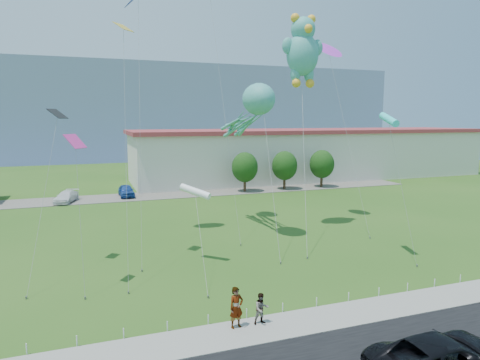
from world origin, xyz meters
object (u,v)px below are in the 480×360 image
Objects in this scene: suv at (445,359)px; parked_car_blue at (126,191)px; parked_car_white at (66,197)px; warehouse at (312,153)px; pedestrian_right at (261,309)px; pedestrian_left at (236,307)px; teddy_bear_kite at (303,49)px; octopus_kite at (252,110)px.

parked_car_blue is (-7.94, 44.21, -0.10)m from suv.
parked_car_white is 1.03× the size of parked_car_blue.
parked_car_white is at bearing -165.59° from warehouse.
parked_car_blue is at bearing 94.76° from pedestrian_right.
warehouse is 30.67× the size of pedestrian_left.
suv is 44.92m from parked_car_blue.
pedestrian_left is 0.44× the size of parked_car_white.
teddy_bear_kite reaches higher than parked_car_blue.
suv is (-23.74, -52.73, -3.22)m from warehouse.
pedestrian_right is (-4.87, 6.46, -0.04)m from suv.
pedestrian_right is (-28.60, -46.28, -3.26)m from warehouse.
octopus_kite is (15.89, -20.38, 9.98)m from parked_car_white.
warehouse is 10.01× the size of suv.
parked_car_blue is 0.32× the size of octopus_kite.
octopus_kite is (-22.89, -30.34, 6.57)m from warehouse.
warehouse is at bearing 13.36° from parked_car_blue.
pedestrian_left is (-29.87, -46.20, -3.03)m from warehouse.
teddy_bear_kite reaches higher than octopus_kite.
parked_car_blue is (-31.68, -8.52, -3.32)m from warehouse.
pedestrian_left is 19.81m from octopus_kite.
parked_car_blue is at bearing -164.94° from warehouse.
octopus_kite reaches higher than parked_car_blue.
parked_car_white is at bearing 92.65° from pedestrian_left.
suv is at bearing -92.16° from octopus_kite.
parked_car_blue is (7.11, 1.44, 0.09)m from parked_car_white.
suv is 0.44× the size of octopus_kite.
pedestrian_right is at bearing -87.04° from parked_car_blue.
parked_car_white is 0.24× the size of teddy_bear_kite.
octopus_kite reaches higher than pedestrian_right.
pedestrian_right is at bearing -14.51° from pedestrian_left.
pedestrian_left is at bearing 43.75° from suv.
parked_car_white is 0.32× the size of octopus_kite.
suv reaches higher than parked_car_blue.
octopus_kite is at bearing -174.73° from teddy_bear_kite.
parked_car_blue is 29.56m from teddy_bear_kite.
pedestrian_right is at bearing -109.71° from octopus_kite.
teddy_bear_kite reaches higher than pedestrian_left.
pedestrian_right is 19.57m from octopus_kite.
parked_car_white is (-10.18, 36.31, -0.15)m from pedestrian_right.
octopus_kite is at bearing -33.56° from parked_car_white.
pedestrian_right reaches higher than parked_car_white.
pedestrian_right is 37.71m from parked_car_white.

